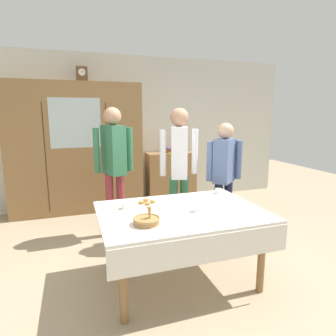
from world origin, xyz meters
TOP-DOWN VIEW (x-y plane):
  - ground_plane at (0.00, 0.00)m, footprint 12.00×12.00m
  - back_wall at (0.00, 2.65)m, footprint 6.40×0.10m
  - dining_table at (0.00, -0.24)m, footprint 1.58×1.12m
  - wall_cabinet at (-0.90, 2.35)m, footprint 2.17×0.46m
  - mantel_clock at (-0.75, 2.35)m, footprint 0.18×0.11m
  - bookshelf_low at (0.80, 2.41)m, footprint 0.93×0.35m
  - book_stack at (0.80, 2.41)m, footprint 0.16×0.22m
  - tea_cup_far_right at (-0.51, 0.01)m, footprint 0.13×0.13m
  - tea_cup_mid_right at (0.12, -0.29)m, footprint 0.13×0.13m
  - tea_cup_mid_left at (0.63, 0.21)m, footprint 0.13×0.13m
  - bread_basket at (-0.41, -0.44)m, footprint 0.24×0.24m
  - pastry_plate at (-0.27, 0.10)m, footprint 0.28×0.28m
  - spoon_near_left at (-0.47, 0.21)m, footprint 0.12×0.02m
  - spoon_far_right at (0.04, 0.16)m, footprint 0.12×0.02m
  - person_behind_table_left at (0.33, 0.72)m, footprint 0.52×0.41m
  - person_by_cabinet at (-0.45, 1.14)m, footprint 0.52×0.41m
  - person_beside_shelf at (0.94, 0.64)m, footprint 0.52×0.39m

SIDE VIEW (x-z plane):
  - ground_plane at x=0.00m, z-range 0.00..0.00m
  - bookshelf_low at x=0.80m, z-range 0.00..0.95m
  - dining_table at x=0.00m, z-range 0.28..1.02m
  - spoon_near_left at x=-0.47m, z-range 0.75..0.75m
  - spoon_far_right at x=0.04m, z-range 0.75..0.75m
  - pastry_plate at x=-0.27m, z-range 0.74..0.78m
  - tea_cup_mid_left at x=0.63m, z-range 0.74..0.80m
  - tea_cup_far_right at x=-0.51m, z-range 0.74..0.81m
  - tea_cup_mid_right at x=0.12m, z-range 0.74..0.81m
  - bread_basket at x=-0.41m, z-range 0.70..0.86m
  - person_beside_shelf at x=0.94m, z-range 0.16..1.72m
  - book_stack at x=0.80m, z-range 0.95..1.04m
  - person_behind_table_left at x=0.33m, z-range 0.20..1.95m
  - person_by_cabinet at x=-0.45m, z-range 0.20..1.96m
  - wall_cabinet at x=-0.90m, z-range 0.00..2.18m
  - back_wall at x=0.00m, z-range 0.00..2.70m
  - mantel_clock at x=-0.75m, z-range 2.18..2.42m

